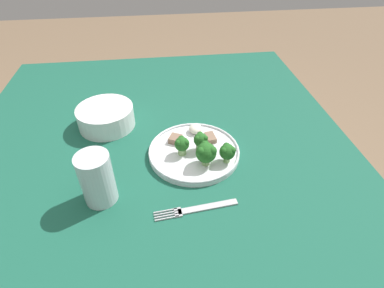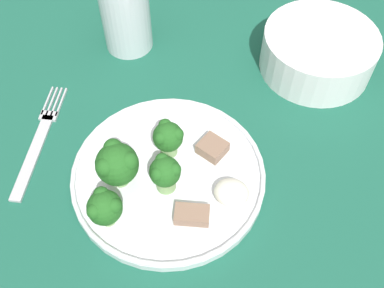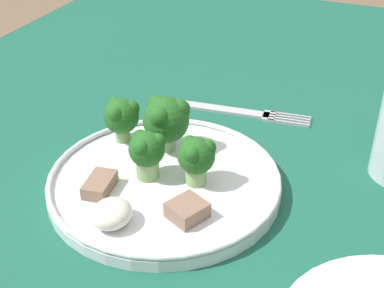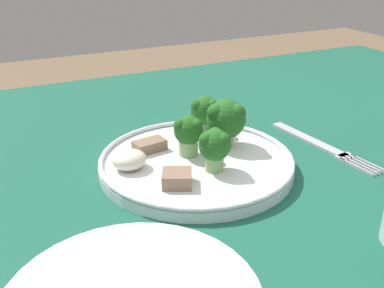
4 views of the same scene
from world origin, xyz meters
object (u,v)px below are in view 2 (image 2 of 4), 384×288
at_px(dinner_plate, 168,175).
at_px(drinking_glass, 126,15).
at_px(cream_bowl, 318,53).
at_px(fork, 39,141).

xyz_separation_m(dinner_plate, drinking_glass, (-0.12, 0.23, 0.05)).
bearing_deg(drinking_glass, dinner_plate, -61.50).
relative_size(cream_bowl, drinking_glass, 1.32).
relative_size(dinner_plate, fork, 1.28).
height_order(cream_bowl, drinking_glass, drinking_glass).
bearing_deg(fork, drinking_glass, 74.04).
height_order(dinner_plate, drinking_glass, drinking_glass).
bearing_deg(drinking_glass, cream_bowl, 2.69).
xyz_separation_m(dinner_plate, cream_bowl, (0.16, 0.24, 0.02)).
relative_size(dinner_plate, drinking_glass, 1.93).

